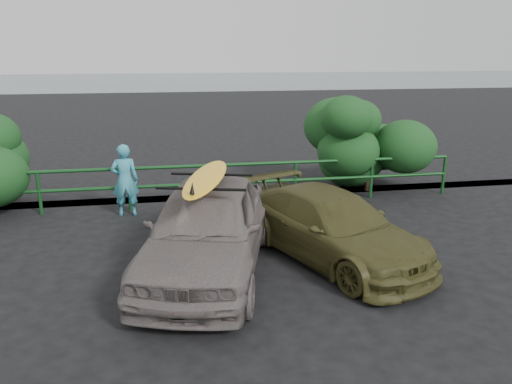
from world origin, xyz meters
TOP-DOWN VIEW (x-y plane):
  - ground at (0.00, 0.00)m, footprint 80.00×80.00m
  - ocean at (0.00, 60.00)m, footprint 200.00×200.00m
  - guardrail at (0.00, 5.00)m, footprint 14.00×0.08m
  - shrub_right at (5.00, 5.50)m, footprint 3.20×2.40m
  - sedan at (0.54, 1.28)m, footprint 2.97×4.90m
  - olive_vehicle at (2.77, 1.47)m, footprint 3.19×4.49m
  - man at (-1.05, 4.62)m, footprint 0.62×0.42m
  - roof_rack at (0.54, 1.28)m, footprint 1.62×1.32m
  - surfboard at (0.54, 1.28)m, footprint 1.20×2.65m

SIDE VIEW (x-z plane):
  - ground at x=0.00m, z-range 0.00..0.00m
  - ocean at x=0.00m, z-range 0.00..0.00m
  - guardrail at x=0.00m, z-range 0.00..1.04m
  - olive_vehicle at x=2.77m, z-range 0.00..1.21m
  - sedan at x=0.54m, z-range 0.00..1.56m
  - man at x=-1.05m, z-range 0.00..1.65m
  - shrub_right at x=5.00m, z-range 0.00..2.38m
  - roof_rack at x=0.54m, z-range 1.56..1.61m
  - surfboard at x=0.54m, z-range 1.61..1.69m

